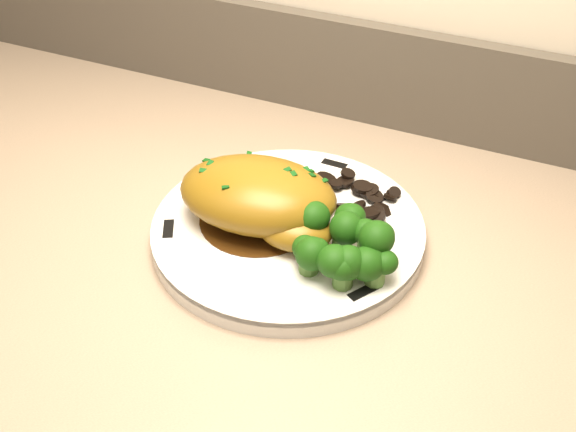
% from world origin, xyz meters
% --- Properties ---
extents(plate, '(0.30, 0.30, 0.02)m').
position_xyz_m(plate, '(0.46, 1.74, 0.82)').
color(plate, white).
rests_on(plate, counter).
extents(rim_accent_0, '(0.03, 0.01, 0.00)m').
position_xyz_m(rim_accent_0, '(0.46, 1.86, 0.83)').
color(rim_accent_0, black).
rests_on(rim_accent_0, plate).
extents(rim_accent_1, '(0.02, 0.03, 0.00)m').
position_xyz_m(rim_accent_1, '(0.36, 1.69, 0.83)').
color(rim_accent_1, black).
rests_on(rim_accent_1, plate).
extents(rim_accent_2, '(0.02, 0.03, 0.00)m').
position_xyz_m(rim_accent_2, '(0.56, 1.68, 0.83)').
color(rim_accent_2, black).
rests_on(rim_accent_2, plate).
extents(gravy_pool, '(0.11, 0.11, 0.00)m').
position_xyz_m(gravy_pool, '(0.43, 1.74, 0.83)').
color(gravy_pool, '#3E220B').
rests_on(gravy_pool, plate).
extents(chicken_breast, '(0.17, 0.12, 0.06)m').
position_xyz_m(chicken_breast, '(0.44, 1.74, 0.86)').
color(chicken_breast, '#956A19').
rests_on(chicken_breast, plate).
extents(mushroom_pile, '(0.08, 0.06, 0.02)m').
position_xyz_m(mushroom_pile, '(0.51, 1.80, 0.83)').
color(mushroom_pile, black).
rests_on(mushroom_pile, plate).
extents(broccoli_florets, '(0.10, 0.07, 0.04)m').
position_xyz_m(broccoli_florets, '(0.53, 1.71, 0.85)').
color(broccoli_florets, '#4E7933').
rests_on(broccoli_florets, plate).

